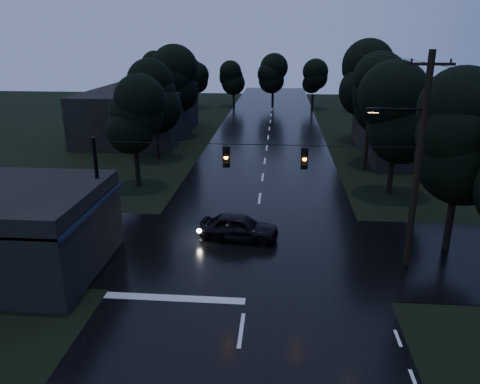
# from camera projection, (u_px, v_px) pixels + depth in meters

# --- Properties ---
(main_road) EXTENTS (12.00, 120.00, 0.02)m
(main_road) POSITION_uv_depth(u_px,v_px,m) (265.00, 161.00, 41.19)
(main_road) COLOR black
(main_road) RESTS_ON ground
(cross_street) EXTENTS (60.00, 9.00, 0.02)m
(cross_street) POSITION_uv_depth(u_px,v_px,m) (252.00, 250.00, 24.19)
(cross_street) COLOR black
(cross_street) RESTS_ON ground
(building_far_right) EXTENTS (10.00, 14.00, 4.40)m
(building_far_right) POSITION_uv_depth(u_px,v_px,m) (418.00, 130.00, 43.12)
(building_far_right) COLOR black
(building_far_right) RESTS_ON ground
(building_far_left) EXTENTS (10.00, 16.00, 5.00)m
(building_far_left) POSITION_uv_depth(u_px,v_px,m) (140.00, 113.00, 50.97)
(building_far_left) COLOR black
(building_far_left) RESTS_ON ground
(utility_pole_main) EXTENTS (3.50, 0.30, 10.00)m
(utility_pole_main) POSITION_uv_depth(u_px,v_px,m) (417.00, 159.00, 20.97)
(utility_pole_main) COLOR black
(utility_pole_main) RESTS_ON ground
(utility_pole_far) EXTENTS (2.00, 0.30, 7.50)m
(utility_pole_far) POSITION_uv_depth(u_px,v_px,m) (368.00, 123.00, 37.39)
(utility_pole_far) COLOR black
(utility_pole_far) RESTS_ON ground
(anchor_pole_left) EXTENTS (0.18, 0.18, 6.00)m
(anchor_pole_left) POSITION_uv_depth(u_px,v_px,m) (99.00, 197.00, 22.90)
(anchor_pole_left) COLOR black
(anchor_pole_left) RESTS_ON ground
(span_signals) EXTENTS (15.00, 0.37, 1.12)m
(span_signals) POSITION_uv_depth(u_px,v_px,m) (264.00, 157.00, 21.52)
(span_signals) COLOR black
(span_signals) RESTS_ON ground
(tree_corner_near) EXTENTS (4.48, 4.48, 9.44)m
(tree_corner_near) POSITION_uv_depth(u_px,v_px,m) (463.00, 135.00, 22.41)
(tree_corner_near) COLOR black
(tree_corner_near) RESTS_ON ground
(tree_left_a) EXTENTS (3.92, 3.92, 8.26)m
(tree_left_a) POSITION_uv_depth(u_px,v_px,m) (133.00, 115.00, 32.69)
(tree_left_a) COLOR black
(tree_left_a) RESTS_ON ground
(tree_left_b) EXTENTS (4.20, 4.20, 8.85)m
(tree_left_b) POSITION_uv_depth(u_px,v_px,m) (154.00, 95.00, 40.18)
(tree_left_b) COLOR black
(tree_left_b) RESTS_ON ground
(tree_left_c) EXTENTS (4.48, 4.48, 9.44)m
(tree_left_c) POSITION_uv_depth(u_px,v_px,m) (173.00, 80.00, 49.55)
(tree_left_c) COLOR black
(tree_left_c) RESTS_ON ground
(tree_right_a) EXTENTS (4.20, 4.20, 8.85)m
(tree_right_a) POSITION_uv_depth(u_px,v_px,m) (397.00, 113.00, 31.11)
(tree_right_a) COLOR black
(tree_right_a) RESTS_ON ground
(tree_right_b) EXTENTS (4.48, 4.48, 9.44)m
(tree_right_b) POSITION_uv_depth(u_px,v_px,m) (383.00, 93.00, 38.49)
(tree_right_b) COLOR black
(tree_right_b) RESTS_ON ground
(tree_right_c) EXTENTS (4.76, 4.76, 10.03)m
(tree_right_c) POSITION_uv_depth(u_px,v_px,m) (369.00, 78.00, 47.77)
(tree_right_c) COLOR black
(tree_right_c) RESTS_ON ground
(car) EXTENTS (4.38, 2.11, 1.44)m
(car) POSITION_uv_depth(u_px,v_px,m) (239.00, 227.00, 25.24)
(car) COLOR black
(car) RESTS_ON ground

